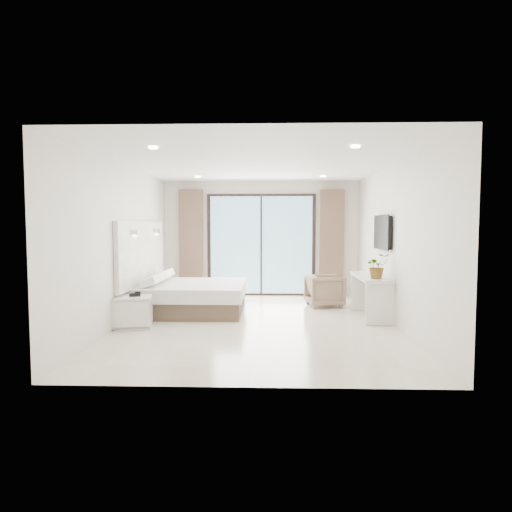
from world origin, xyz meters
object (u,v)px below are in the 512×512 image
object	(u,v)px
bed	(191,297)
console_desk	(370,287)
armchair	(325,289)
nightstand	(134,312)

from	to	relation	value
bed	console_desk	xyz separation A→B (m)	(3.35, -0.41, 0.26)
bed	console_desk	bearing A→B (deg)	-6.96
bed	armchair	bearing A→B (deg)	14.61
nightstand	armchair	distance (m)	3.95
console_desk	armchair	world-z (taller)	console_desk
nightstand	armchair	world-z (taller)	armchair
bed	nightstand	size ratio (longest dim) A/B	3.19
nightstand	console_desk	world-z (taller)	console_desk
bed	nightstand	distance (m)	1.55
console_desk	nightstand	bearing A→B (deg)	-166.56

